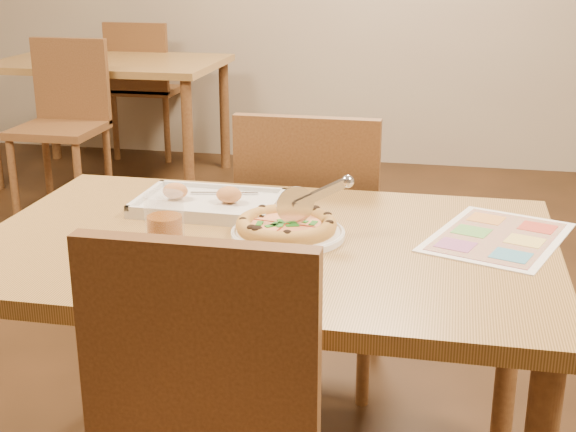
% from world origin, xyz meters
% --- Properties ---
extents(dining_table, '(1.30, 0.85, 0.72)m').
position_xyz_m(dining_table, '(0.00, 0.00, 0.63)').
color(dining_table, '#A47A41').
rests_on(dining_table, ground).
extents(chair_far, '(0.42, 0.42, 0.47)m').
position_xyz_m(chair_far, '(-0.00, 0.60, 0.57)').
color(chair_far, brown).
rests_on(chair_far, ground).
extents(bg_table, '(1.30, 0.85, 0.72)m').
position_xyz_m(bg_table, '(-1.60, 2.80, 0.63)').
color(bg_table, '#A47A41').
rests_on(bg_table, ground).
extents(bg_chair_near, '(0.42, 0.42, 0.47)m').
position_xyz_m(bg_chair_near, '(-1.60, 2.20, 0.57)').
color(bg_chair_near, brown).
rests_on(bg_chair_near, ground).
extents(bg_chair_far, '(0.42, 0.42, 0.47)m').
position_xyz_m(bg_chair_far, '(-1.60, 3.30, 0.57)').
color(bg_chair_far, brown).
rests_on(bg_chair_far, ground).
extents(plate, '(0.30, 0.30, 0.01)m').
position_xyz_m(plate, '(0.05, 0.02, 0.73)').
color(plate, white).
rests_on(plate, dining_table).
extents(pizza, '(0.23, 0.23, 0.04)m').
position_xyz_m(pizza, '(0.04, 0.03, 0.75)').
color(pizza, gold).
rests_on(pizza, plate).
extents(pizza_cutter, '(0.16, 0.09, 0.10)m').
position_xyz_m(pizza_cutter, '(0.10, 0.05, 0.81)').
color(pizza_cutter, silver).
rests_on(pizza_cutter, pizza).
extents(appetizer_tray, '(0.36, 0.25, 0.06)m').
position_xyz_m(appetizer_tray, '(-0.19, 0.19, 0.73)').
color(appetizer_tray, silver).
rests_on(appetizer_tray, dining_table).
extents(glass_tumbler, '(0.09, 0.09, 0.11)m').
position_xyz_m(glass_tumbler, '(-0.22, -0.06, 0.77)').
color(glass_tumbler, '#7C3809').
rests_on(glass_tumbler, dining_table).
extents(menu, '(0.38, 0.44, 0.00)m').
position_xyz_m(menu, '(0.52, 0.11, 0.72)').
color(menu, white).
rests_on(menu, dining_table).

